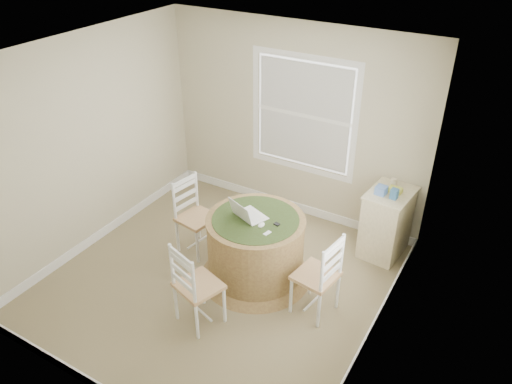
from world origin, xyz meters
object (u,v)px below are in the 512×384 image
Objects in this scene: chair_near at (199,285)px; laptop at (248,215)px; corner_chest at (386,222)px; round_table at (256,245)px; chair_left at (197,218)px; chair_right at (316,275)px.

laptop reaches higher than chair_near.
chair_near is 2.45m from corner_chest.
laptop reaches higher than round_table.
round_table is 2.98× the size of laptop.
laptop is at bearing -86.40° from chair_left.
laptop reaches higher than chair_left.
chair_left is at bearing 15.80° from laptop.
chair_near is at bearing -43.59° from chair_right.
chair_right is at bearing -97.53° from corner_chest.
round_table is at bearing -80.38° from chair_near.
chair_left is 0.86m from laptop.
chair_left is at bearing -35.11° from chair_near.
laptop is (0.04, 0.90, 0.35)m from chair_near.
chair_left reaches higher than corner_chest.
chair_left is at bearing -145.33° from corner_chest.
chair_right is at bearing -88.89° from chair_left.
chair_left is 1.11× the size of corner_chest.
chair_near is 1.20m from chair_right.
round_table is 0.84m from chair_right.
corner_chest is at bearing 59.98° from round_table.
chair_left and chair_near have the same top height.
round_table is 1.35× the size of chair_right.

